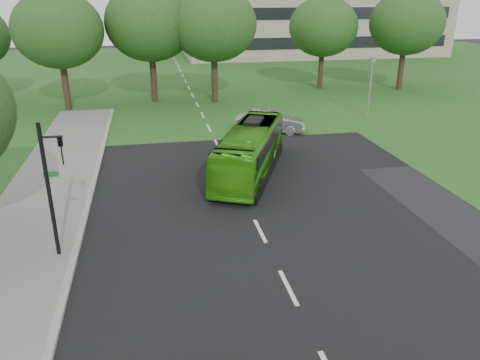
{
  "coord_description": "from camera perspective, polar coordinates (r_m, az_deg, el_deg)",
  "views": [
    {
      "loc": [
        -4.0,
        -14.35,
        8.9
      ],
      "look_at": [
        -0.49,
        3.73,
        1.6
      ],
      "focal_mm": 35.0,
      "sensor_mm": 36.0,
      "label": 1
    }
  ],
  "objects": [
    {
      "name": "tree_park_c",
      "position": [
        41.56,
        -3.25,
        18.41
      ],
      "size": [
        7.31,
        7.31,
        9.71
      ],
      "color": "black",
      "rests_on": "ground"
    },
    {
      "name": "camera_pole",
      "position": [
        37.89,
        15.69,
        11.79
      ],
      "size": [
        0.47,
        0.45,
        4.55
      ],
      "rotation": [
        0.0,
        0.0,
        -0.42
      ],
      "color": "gray",
      "rests_on": "ground"
    },
    {
      "name": "sedan",
      "position": [
        32.52,
        3.65,
        7.12
      ],
      "size": [
        4.96,
        2.72,
        1.55
      ],
      "primitive_type": "imported",
      "rotation": [
        0.0,
        0.0,
        1.33
      ],
      "color": "silver",
      "rests_on": "ground"
    },
    {
      "name": "bus",
      "position": [
        24.69,
        1.25,
        3.64
      ],
      "size": [
        5.67,
        9.24,
        2.55
      ],
      "primitive_type": "imported",
      "rotation": [
        0.0,
        0.0,
        -0.42
      ],
      "color": "#399C12",
      "rests_on": "ground"
    },
    {
      "name": "traffic_light",
      "position": [
        17.24,
        -21.92,
        -0.17
      ],
      "size": [
        0.81,
        0.2,
        5.03
      ],
      "rotation": [
        0.0,
        0.0,
        0.02
      ],
      "color": "black",
      "rests_on": "ground"
    },
    {
      "name": "tree_park_b",
      "position": [
        42.45,
        -10.94,
        18.28
      ],
      "size": [
        7.57,
        7.57,
        9.93
      ],
      "color": "black",
      "rests_on": "ground"
    },
    {
      "name": "tree_park_d",
      "position": [
        48.64,
        10.13,
        17.89
      ],
      "size": [
        6.7,
        6.7,
        8.86
      ],
      "color": "black",
      "rests_on": "ground"
    },
    {
      "name": "tree_park_a",
      "position": [
        41.05,
        -21.29,
        16.66
      ],
      "size": [
        7.03,
        7.03,
        9.34
      ],
      "color": "black",
      "rests_on": "ground"
    },
    {
      "name": "tree_park_e",
      "position": [
        49.86,
        19.66,
        17.57
      ],
      "size": [
        7.06,
        7.06,
        9.41
      ],
      "color": "black",
      "rests_on": "ground"
    },
    {
      "name": "street_surfaces",
      "position": [
        38.31,
        -5.31,
        8.14
      ],
      "size": [
        120.0,
        120.0,
        0.15
      ],
      "color": "black",
      "rests_on": "ground"
    },
    {
      "name": "ground",
      "position": [
        17.35,
        4.0,
        -9.29
      ],
      "size": [
        160.0,
        160.0,
        0.0
      ],
      "primitive_type": "plane",
      "color": "black",
      "rests_on": "ground"
    }
  ]
}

